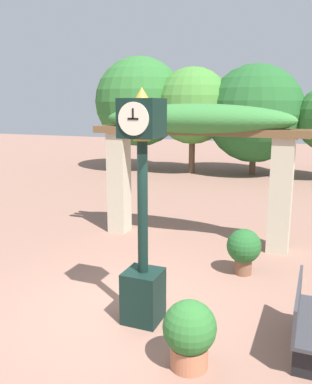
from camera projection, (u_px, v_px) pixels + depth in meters
ground_plane at (124, 311)px, 6.34m from camera, size 60.00×60.00×0.00m
pedestal_clock at (143, 223)px, 5.76m from camera, size 0.53×0.57×3.38m
pergola at (195, 136)px, 9.14m from camera, size 4.93×1.05×3.18m
potted_plant_near_left at (189, 332)px, 4.90m from camera, size 0.66×0.66×0.86m
potted_plant_near_right at (244, 248)px, 7.63m from camera, size 0.65×0.65×0.88m
park_bench at (307, 320)px, 5.25m from camera, size 0.42×1.45×0.89m
tree_line at (230, 110)px, 18.06m from camera, size 14.73×4.87×5.38m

